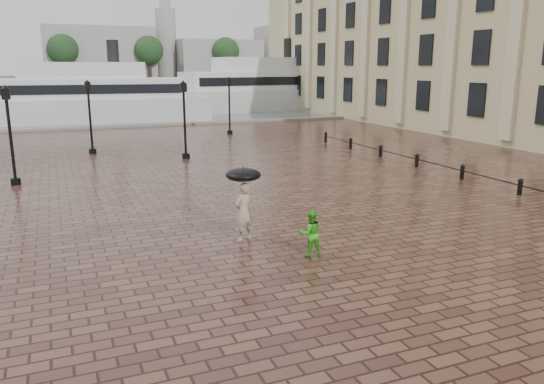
{
  "coord_description": "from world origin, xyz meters",
  "views": [
    {
      "loc": [
        -4.17,
        -16.77,
        5.39
      ],
      "look_at": [
        2.21,
        -1.35,
        1.4
      ],
      "focal_mm": 35.0,
      "sensor_mm": 36.0,
      "label": 1
    }
  ],
  "objects_px": {
    "street_lamps": "(97,117)",
    "ferry_near": "(86,98)",
    "child_pedestrian": "(311,233)",
    "adult_pedestrian": "(244,212)",
    "ferry_far": "(267,88)"
  },
  "relations": [
    {
      "from": "ferry_near",
      "to": "ferry_far",
      "type": "distance_m",
      "value": 22.87
    },
    {
      "from": "adult_pedestrian",
      "to": "ferry_far",
      "type": "height_order",
      "value": "ferry_far"
    },
    {
      "from": "ferry_near",
      "to": "ferry_far",
      "type": "bearing_deg",
      "value": 23.14
    },
    {
      "from": "ferry_near",
      "to": "street_lamps",
      "type": "bearing_deg",
      "value": -86.22
    },
    {
      "from": "adult_pedestrian",
      "to": "ferry_near",
      "type": "distance_m",
      "value": 40.17
    },
    {
      "from": "adult_pedestrian",
      "to": "ferry_far",
      "type": "relative_size",
      "value": 0.07
    },
    {
      "from": "street_lamps",
      "to": "child_pedestrian",
      "type": "distance_m",
      "value": 21.8
    },
    {
      "from": "street_lamps",
      "to": "child_pedestrian",
      "type": "xyz_separation_m",
      "value": [
        4.02,
        -21.37,
        -1.63
      ]
    },
    {
      "from": "adult_pedestrian",
      "to": "ferry_far",
      "type": "bearing_deg",
      "value": -135.39
    },
    {
      "from": "ferry_near",
      "to": "adult_pedestrian",
      "type": "bearing_deg",
      "value": -81.53
    },
    {
      "from": "street_lamps",
      "to": "ferry_near",
      "type": "bearing_deg",
      "value": 88.32
    },
    {
      "from": "child_pedestrian",
      "to": "ferry_near",
      "type": "height_order",
      "value": "ferry_near"
    },
    {
      "from": "street_lamps",
      "to": "ferry_near",
      "type": "xyz_separation_m",
      "value": [
        0.61,
        20.81,
        0.02
      ]
    },
    {
      "from": "child_pedestrian",
      "to": "ferry_near",
      "type": "xyz_separation_m",
      "value": [
        -3.4,
        42.18,
        1.65
      ]
    },
    {
      "from": "street_lamps",
      "to": "adult_pedestrian",
      "type": "height_order",
      "value": "street_lamps"
    }
  ]
}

